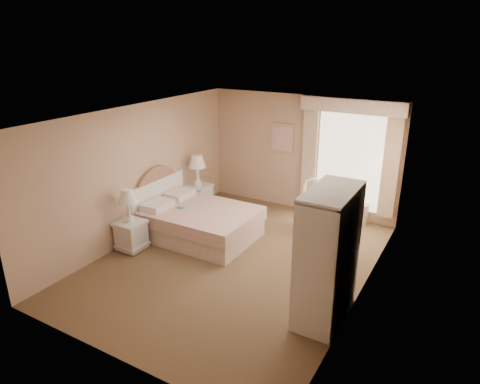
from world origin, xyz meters
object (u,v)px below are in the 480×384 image
Objects in this scene: bed at (197,221)px; nightstand_near at (130,228)px; armoire at (327,266)px; round_table at (336,218)px; cafe_chair at (313,199)px; nightstand_far at (198,191)px.

bed is 1.25m from nightstand_near.
bed is at bearing 158.64° from armoire.
nightstand_near is at bearing -124.87° from bed.
cafe_chair is (-0.65, 0.55, 0.05)m from round_table.
round_table is at bearing 33.50° from nightstand_near.
nightstand_near is 0.61× the size of armoire.
bed is 2.34m from cafe_chair.
nightstand_far is 4.28m from armoire.
armoire reaches higher than nightstand_near.
armoire is at bearing -75.39° from round_table.
cafe_chair is (2.43, 0.51, 0.10)m from nightstand_far.
nightstand_far is (-0.71, 1.06, 0.14)m from bed.
round_table is (3.09, -0.04, 0.05)m from nightstand_far.
armoire reaches higher than round_table.
cafe_chair is at bearing 114.15° from armoire.
round_table is 0.86m from cafe_chair.
armoire reaches higher than bed.
nightstand_far is at bearing 148.86° from armoire.
cafe_chair is 0.53× the size of armoire.
nightstand_far is at bearing 90.00° from nightstand_near.
cafe_chair is (2.43, 2.59, 0.14)m from nightstand_near.
nightstand_far reaches higher than round_table.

